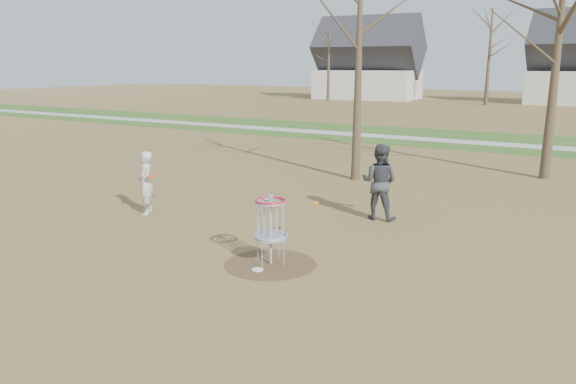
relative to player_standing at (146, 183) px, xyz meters
The scene contains 10 objects.
ground 5.15m from the player_standing, 18.02° to the right, with size 160.00×160.00×0.00m, color brown.
green_band 20.04m from the player_standing, 76.02° to the left, with size 160.00×8.00×0.01m, color #2D5119.
footpath 19.07m from the player_standing, 75.30° to the left, with size 160.00×1.50×0.01m, color #9E9E99.
dirt_circle 5.15m from the player_standing, 18.02° to the right, with size 1.80×1.80×0.01m, color #47331E.
player_standing is the anchor object (origin of this frame).
player_throwing 5.99m from the player_standing, 26.03° to the left, with size 0.93×0.72×1.91m, color #3A3B3F.
disc_grounded 5.26m from the player_standing, 22.51° to the right, with size 0.22×0.22×0.02m, color white.
discs_in_play 2.73m from the player_standing, ahead, with size 4.88×0.34×0.17m.
disc_golf_basket 5.09m from the player_standing, 18.02° to the right, with size 0.64×0.64×1.35m.
bare_trees 35.14m from the player_standing, 79.06° to the left, with size 52.62×44.98×9.00m.
Camera 1 is at (5.61, -8.74, 3.81)m, focal length 35.00 mm.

